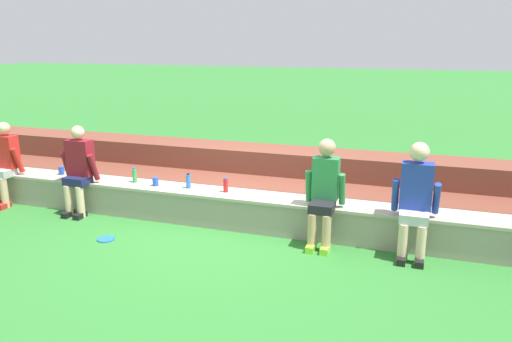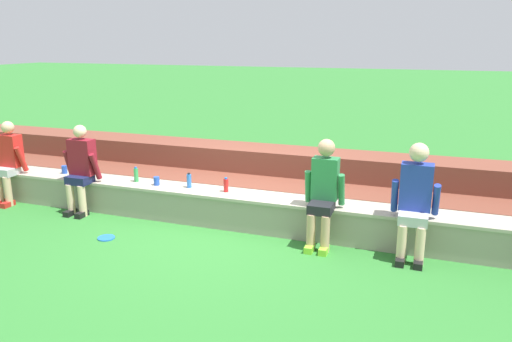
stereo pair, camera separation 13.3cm
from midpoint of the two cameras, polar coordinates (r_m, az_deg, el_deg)
ground_plane at (r=6.85m, az=-4.63°, el=-6.84°), size 80.00×80.00×0.00m
stone_seating_wall at (r=6.96m, az=-3.91°, el=-4.22°), size 9.75×0.52×0.47m
brick_bleachers at (r=8.20m, az=-0.20°, el=-0.71°), size 13.33×1.48×0.77m
person_far_left at (r=8.68m, az=-27.45°, el=0.93°), size 0.51×0.49×1.30m
person_left_of_center at (r=7.74m, az=-20.30°, el=0.31°), size 0.56×0.46×1.33m
person_center at (r=6.21m, az=7.26°, el=-2.24°), size 0.51×0.59×1.35m
person_right_of_center at (r=6.08m, az=17.36°, el=-2.95°), size 0.55×0.55×1.39m
water_bottle_mid_left at (r=7.57m, az=-14.34°, el=-0.49°), size 0.06×0.06×0.23m
water_bottle_center_gap at (r=6.89m, az=-4.08°, el=-1.65°), size 0.07×0.07×0.21m
water_bottle_mid_right at (r=7.12m, az=-8.35°, el=-1.16°), size 0.07×0.07×0.22m
plastic_cup_left_end at (r=8.38m, az=-21.99°, el=0.05°), size 0.09×0.09×0.12m
plastic_cup_right_end at (r=7.33m, az=-12.05°, el=-1.20°), size 0.09×0.09×0.13m
frisbee at (r=6.82m, az=-17.49°, el=-7.51°), size 0.22×0.22×0.02m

